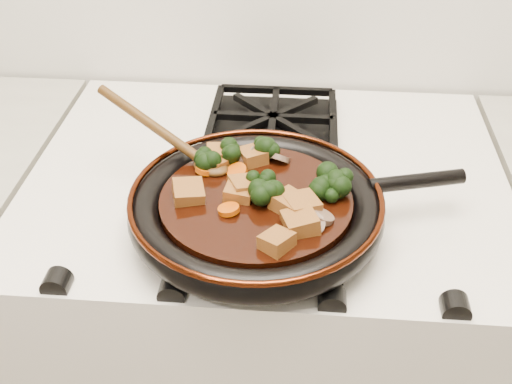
{
  "coord_description": "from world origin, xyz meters",
  "views": [
    {
      "loc": [
        0.05,
        0.84,
        1.48
      ],
      "look_at": [
        -0.01,
        1.54,
        0.97
      ],
      "focal_mm": 45.0,
      "sensor_mm": 36.0,
      "label": 1
    }
  ],
  "objects": [
    {
      "name": "burner_grate_front",
      "position": [
        0.0,
        1.55,
        0.91
      ],
      "size": [
        0.23,
        0.23,
        0.03
      ],
      "primitive_type": null,
      "color": "black",
      "rests_on": "stove"
    },
    {
      "name": "carrot_coin_4",
      "position": [
        -0.08,
        1.62,
        0.96
      ],
      "size": [
        0.03,
        0.03,
        0.01
      ],
      "primitive_type": "cylinder",
      "rotation": [
        -0.07,
        0.12,
        0.0
      ],
      "color": "#C04905",
      "rests_on": "braising_sauce"
    },
    {
      "name": "tofu_cube_7",
      "position": [
        -0.07,
        1.62,
        0.97
      ],
      "size": [
        0.05,
        0.05,
        0.02
      ],
      "primitive_type": "cube",
      "rotation": [
        0.04,
        0.1,
        0.86
      ],
      "color": "brown",
      "rests_on": "braising_sauce"
    },
    {
      "name": "carrot_coin_1",
      "position": [
        -0.08,
        1.6,
        0.96
      ],
      "size": [
        0.03,
        0.03,
        0.02
      ],
      "primitive_type": "cylinder",
      "rotation": [
        -0.22,
        0.2,
        0.0
      ],
      "color": "#C04905",
      "rests_on": "braising_sauce"
    },
    {
      "name": "stove",
      "position": [
        0.0,
        1.69,
        0.45
      ],
      "size": [
        0.76,
        0.6,
        0.9
      ],
      "primitive_type": "cube",
      "color": "white",
      "rests_on": "ground"
    },
    {
      "name": "braising_sauce",
      "position": [
        -0.01,
        1.54,
        0.95
      ],
      "size": [
        0.26,
        0.26,
        0.02
      ],
      "primitive_type": "cylinder",
      "color": "black",
      "rests_on": "skillet"
    },
    {
      "name": "broccoli_floret_6",
      "position": [
        0.1,
        1.56,
        0.97
      ],
      "size": [
        0.07,
        0.08,
        0.07
      ],
      "primitive_type": null,
      "rotation": [
        -0.2,
        -0.05,
        2.98
      ],
      "color": "black",
      "rests_on": "braising_sauce"
    },
    {
      "name": "broccoli_floret_5",
      "position": [
        -0.06,
        1.63,
        0.97
      ],
      "size": [
        0.08,
        0.08,
        0.06
      ],
      "primitive_type": null,
      "rotation": [
        -0.12,
        -0.07,
        1.94
      ],
      "color": "black",
      "rests_on": "braising_sauce"
    },
    {
      "name": "tofu_cube_9",
      "position": [
        0.06,
        1.48,
        0.97
      ],
      "size": [
        0.06,
        0.05,
        0.03
      ],
      "primitive_type": "cube",
      "rotation": [
        -0.1,
        0.07,
        1.9
      ],
      "color": "brown",
      "rests_on": "braising_sauce"
    },
    {
      "name": "broccoli_floret_3",
      "position": [
        0.0,
        1.53,
        0.97
      ],
      "size": [
        0.09,
        0.09,
        0.07
      ],
      "primitive_type": null,
      "rotation": [
        -0.22,
        0.09,
        0.65
      ],
      "color": "black",
      "rests_on": "braising_sauce"
    },
    {
      "name": "tofu_cube_4",
      "position": [
        0.06,
        1.52,
        0.97
      ],
      "size": [
        0.06,
        0.06,
        0.03
      ],
      "primitive_type": "cube",
      "rotation": [
        -0.0,
        0.06,
        0.47
      ],
      "color": "brown",
      "rests_on": "braising_sauce"
    },
    {
      "name": "tofu_cube_0",
      "position": [
        -0.03,
        1.54,
        0.97
      ],
      "size": [
        0.04,
        0.04,
        0.02
      ],
      "primitive_type": "cube",
      "rotation": [
        0.07,
        0.01,
        1.44
      ],
      "color": "brown",
      "rests_on": "braising_sauce"
    },
    {
      "name": "mushroom_slice_3",
      "position": [
        0.07,
        1.48,
        0.97
      ],
      "size": [
        0.03,
        0.03,
        0.02
      ],
      "primitive_type": "cylinder",
      "rotation": [
        0.59,
        0.0,
        0.05
      ],
      "color": "brown",
      "rests_on": "braising_sauce"
    },
    {
      "name": "broccoli_floret_4",
      "position": [
        -0.0,
        1.65,
        0.97
      ],
      "size": [
        0.08,
        0.08,
        0.06
      ],
      "primitive_type": null,
      "rotation": [
        -0.02,
        0.14,
        0.47
      ],
      "color": "black",
      "rests_on": "braising_sauce"
    },
    {
      "name": "mushroom_slice_2",
      "position": [
        0.02,
        1.63,
        0.97
      ],
      "size": [
        0.04,
        0.04,
        0.03
      ],
      "primitive_type": "cylinder",
      "rotation": [
        0.68,
        0.0,
        2.7
      ],
      "color": "brown",
      "rests_on": "braising_sauce"
    },
    {
      "name": "carrot_coin_3",
      "position": [
        -0.04,
        1.51,
        0.96
      ],
      "size": [
        0.03,
        0.03,
        0.01
      ],
      "primitive_type": "cylinder",
      "rotation": [
        -0.09,
        -0.16,
        0.0
      ],
      "color": "#C04905",
      "rests_on": "braising_sauce"
    },
    {
      "name": "burner_grate_back",
      "position": [
        0.0,
        1.83,
        0.91
      ],
      "size": [
        0.23,
        0.23,
        0.03
      ],
      "primitive_type": null,
      "color": "black",
      "rests_on": "stove"
    },
    {
      "name": "tofu_cube_2",
      "position": [
        -0.02,
        1.56,
        0.97
      ],
      "size": [
        0.06,
        0.06,
        0.03
      ],
      "primitive_type": "cube",
      "rotation": [
        0.12,
        0.06,
        2.01
      ],
      "color": "brown",
      "rests_on": "braising_sauce"
    },
    {
      "name": "carrot_coin_0",
      "position": [
        -0.04,
        1.6,
        0.96
      ],
      "size": [
        0.03,
        0.03,
        0.02
      ],
      "primitive_type": "cylinder",
      "rotation": [
        0.28,
        -0.26,
        0.0
      ],
      "color": "#C04905",
      "rests_on": "braising_sauce"
    },
    {
      "name": "tofu_cube_5",
      "position": [
        -0.02,
        1.63,
        0.97
      ],
      "size": [
        0.05,
        0.05,
        0.03
      ],
      "primitive_type": "cube",
      "rotation": [
        0.0,
        0.09,
        2.1
      ],
      "color": "brown",
      "rests_on": "braising_sauce"
    },
    {
      "name": "broccoli_floret_0",
      "position": [
        -0.08,
        1.61,
        0.97
      ],
      "size": [
        0.08,
        0.09,
        0.06
      ],
      "primitive_type": null,
      "rotation": [
        -0.09,
        0.03,
        0.83
      ],
      "color": "black",
      "rests_on": "braising_sauce"
    },
    {
      "name": "tofu_cube_6",
      "position": [
        0.04,
        1.52,
        0.97
      ],
      "size": [
        0.06,
        0.06,
        0.03
      ],
      "primitive_type": "cube",
      "rotation": [
        0.08,
        -0.05,
        2.47
      ],
      "color": "brown",
      "rests_on": "braising_sauce"
    },
    {
      "name": "wooden_spoon",
      "position": [
        -0.13,
        1.63,
        0.98
      ],
      "size": [
        0.13,
        0.09,
        0.22
      ],
      "rotation": [
        0.0,
        0.0,
        2.65
      ],
      "color": "#492C0F",
      "rests_on": "braising_sauce"
    },
    {
      "name": "mushroom_slice_0",
      "position": [
        -0.01,
        1.64,
        0.97
      ],
      "size": [
        0.04,
        0.04,
        0.03
      ],
      "primitive_type": "cylinder",
      "rotation": [
        0.91,
        0.0,
        1.08
      ],
      "color": "brown",
      "rests_on": "braising_sauce"
    },
    {
      "name": "tofu_cube_8",
      "position": [
        -0.1,
        1.53,
        0.97
      ],
      "size": [
        0.05,
        0.05,
        0.03
      ],
      "primitive_type": "cube",
      "rotation": [
        0.08,
        0.08,
        0.28
      ],
      "color": "brown",
      "rests_on": "braising_sauce"
    },
    {
      "name": "broccoli_floret_1",
      "position": [
        0.0,
        1.55,
        0.97
      ],
      "size": [
        0.07,
        0.07,
        0.06
      ],
      "primitive_type": null,
      "rotation": [
        -0.07,
        -0.13,
        0.24
      ],
      "color": "black",
      "rests_on": "braising_sauce"
    },
    {
      "name": "mushroom_slice_4",
      "position": [
        0.08,
        1.5,
        0.97
      ],
      "size": [
        0.05,
        0.05,
        0.02
      ],
      "primitive_type": "cylinder",
      "rotation": [
        0.4,
        0.0,
        2.11
      ],
      "color": "brown",
      "rests_on": "braising_sauce"
    },
    {
      "name": "broccoli_floret_2",
      "position": [
        0.09,
        1.55,
        0.97
      ],
      "size": [
        0.09,
        0.09,
        0.07
      ],
      "primitive_type": null,
      "rotation": [
        -0.16,
        -0.24,
        2.65
      ],
      "color": "black",
      "rests_on": "braising_sauce"
    },
    {
      "name": "carrot_coin_2",
      "position": [
        0.08,
        1.56,
        0.96
      ],
      "size": [
        0.03,
        0.03,
        0.02
      ],
      "primitive_type": "cylinder",
      "rotation": [
        0.16,
        0.26,
        0.0
      ],
      "color": "#C04905",
      "rests_on": "braising_sauce"
    },
    {
      "name": "skillet",
      "position": [
        -0.0,
        1.54,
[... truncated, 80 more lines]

